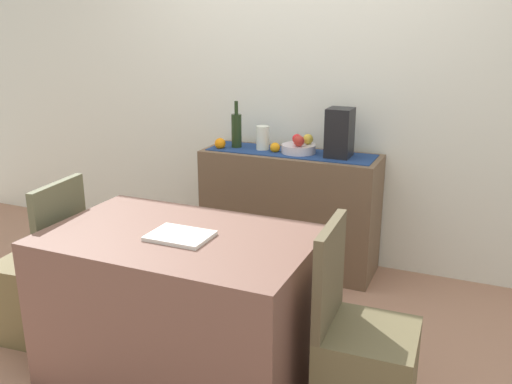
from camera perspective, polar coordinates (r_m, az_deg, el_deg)
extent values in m
cube|color=#A0735B|center=(3.27, -2.65, -13.85)|extent=(6.40, 6.40, 0.02)
cube|color=silver|center=(3.91, 4.80, 12.32)|extent=(6.40, 0.06, 2.70)
cube|color=brown|center=(3.86, 3.51, -1.93)|extent=(1.22, 0.42, 0.83)
cube|color=navy|center=(3.74, 3.63, 4.15)|extent=(1.15, 0.32, 0.01)
cylinder|color=silver|center=(3.72, 4.47, 4.54)|extent=(0.23, 0.23, 0.06)
sphere|color=red|center=(3.74, 4.31, 5.57)|extent=(0.07, 0.07, 0.07)
sphere|color=#AF2B23|center=(3.65, 4.52, 5.33)|extent=(0.07, 0.07, 0.07)
sphere|color=gold|center=(3.72, 5.46, 5.53)|extent=(0.07, 0.07, 0.07)
cylinder|color=#203217|center=(3.87, -2.05, 6.37)|extent=(0.07, 0.07, 0.24)
cylinder|color=#203217|center=(3.84, -2.08, 8.81)|extent=(0.03, 0.03, 0.09)
cube|color=black|center=(3.61, 8.74, 6.11)|extent=(0.16, 0.18, 0.33)
cylinder|color=silver|center=(3.80, 0.70, 5.64)|extent=(0.09, 0.09, 0.17)
sphere|color=orange|center=(3.74, 2.00, 4.67)|extent=(0.07, 0.07, 0.07)
sphere|color=orange|center=(3.86, -3.77, 5.08)|extent=(0.08, 0.08, 0.08)
cube|color=brown|center=(2.72, -7.76, -11.64)|extent=(1.26, 0.79, 0.74)
cube|color=white|center=(2.52, -7.96, -4.56)|extent=(0.28, 0.21, 0.02)
cube|color=brown|center=(3.31, -21.52, -10.15)|extent=(0.44, 0.44, 0.45)
cube|color=#5C5D41|center=(3.03, -19.79, -3.20)|extent=(0.08, 0.40, 0.45)
cube|color=brown|center=(2.52, 11.43, -18.38)|extent=(0.41, 0.41, 0.45)
cube|color=brown|center=(2.32, 7.67, -8.55)|extent=(0.05, 0.40, 0.45)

